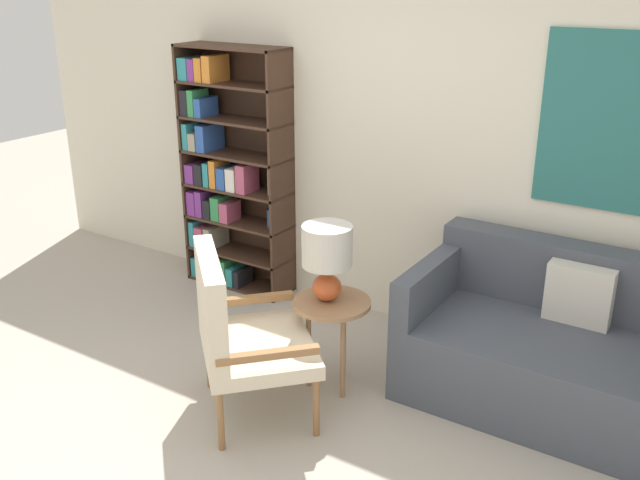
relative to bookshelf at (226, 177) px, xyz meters
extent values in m
plane|color=#B2A899|center=(1.21, -1.85, -0.86)|extent=(14.00, 14.00, 0.00)
cube|color=silver|center=(1.21, 0.18, 0.49)|extent=(6.40, 0.06, 2.70)
cube|color=#286B66|center=(2.65, 0.14, 0.68)|extent=(0.81, 0.02, 0.98)
cube|color=#422B1E|center=(-0.32, 0.00, 0.05)|extent=(0.02, 0.30, 1.82)
cube|color=#422B1E|center=(0.51, 0.00, 0.05)|extent=(0.02, 0.30, 1.82)
cube|color=#422B1E|center=(0.10, 0.00, 0.95)|extent=(0.85, 0.30, 0.02)
cube|color=#422B1E|center=(0.10, 0.00, -0.85)|extent=(0.85, 0.30, 0.02)
cube|color=#422B1E|center=(0.10, 0.15, 0.05)|extent=(0.85, 0.01, 1.82)
cube|color=#422B1E|center=(0.10, 0.00, -0.59)|extent=(0.85, 0.30, 0.02)
cube|color=teal|center=(-0.28, -0.02, -0.76)|extent=(0.05, 0.22, 0.15)
cube|color=#7A338C|center=(-0.21, -0.01, -0.74)|extent=(0.06, 0.25, 0.20)
cube|color=red|center=(-0.14, -0.04, -0.74)|extent=(0.07, 0.20, 0.20)
cube|color=black|center=(-0.07, -0.05, -0.75)|extent=(0.05, 0.17, 0.18)
cube|color=#338C4C|center=(0.01, -0.02, -0.74)|extent=(0.08, 0.22, 0.19)
cube|color=teal|center=(0.09, -0.03, -0.77)|extent=(0.06, 0.21, 0.14)
cube|color=black|center=(0.16, -0.04, -0.77)|extent=(0.04, 0.19, 0.13)
cube|color=#422B1E|center=(0.10, 0.00, -0.33)|extent=(0.85, 0.30, 0.02)
cube|color=teal|center=(-0.28, -0.01, -0.48)|extent=(0.05, 0.25, 0.20)
cube|color=#B24C6B|center=(-0.21, -0.01, -0.50)|extent=(0.08, 0.25, 0.16)
cube|color=gray|center=(-0.12, -0.02, -0.50)|extent=(0.06, 0.24, 0.17)
cube|color=#422B1E|center=(0.10, 0.00, -0.08)|extent=(0.85, 0.30, 0.02)
cube|color=#7A338C|center=(-0.26, -0.05, -0.23)|extent=(0.08, 0.17, 0.19)
cube|color=#7A338C|center=(-0.18, -0.03, -0.22)|extent=(0.06, 0.22, 0.20)
cube|color=black|center=(-0.11, -0.04, -0.25)|extent=(0.07, 0.18, 0.15)
cube|color=#338C4C|center=(-0.02, -0.02, -0.23)|extent=(0.08, 0.23, 0.18)
cube|color=#B24C6B|center=(0.06, -0.05, -0.25)|extent=(0.08, 0.17, 0.15)
cylinder|color=#334C6B|center=(0.43, 0.00, -0.25)|extent=(0.10, 0.10, 0.14)
cube|color=#422B1E|center=(0.10, 0.00, 0.18)|extent=(0.85, 0.30, 0.02)
cube|color=#7A338C|center=(-0.26, -0.05, 0.01)|extent=(0.08, 0.17, 0.14)
cube|color=black|center=(-0.17, -0.04, 0.01)|extent=(0.08, 0.19, 0.16)
cube|color=teal|center=(-0.09, -0.02, 0.02)|extent=(0.05, 0.24, 0.18)
cube|color=orange|center=(-0.03, -0.04, 0.04)|extent=(0.06, 0.19, 0.21)
cube|color=#2D56A8|center=(0.05, -0.03, 0.02)|extent=(0.07, 0.22, 0.16)
cube|color=silver|center=(0.14, -0.04, 0.02)|extent=(0.08, 0.20, 0.17)
cube|color=#B24C6B|center=(0.24, -0.04, 0.04)|extent=(0.08, 0.18, 0.21)
cylinder|color=beige|center=(0.44, 0.00, 0.03)|extent=(0.09, 0.09, 0.19)
cube|color=#422B1E|center=(0.10, 0.00, 0.44)|extent=(0.85, 0.30, 0.02)
cube|color=teal|center=(-0.27, -0.01, 0.29)|extent=(0.05, 0.25, 0.20)
cube|color=gray|center=(-0.21, -0.02, 0.26)|extent=(0.07, 0.22, 0.13)
cube|color=#2D56A8|center=(-0.13, -0.02, 0.29)|extent=(0.08, 0.24, 0.20)
cube|color=#422B1E|center=(0.10, 0.00, 0.70)|extent=(0.85, 0.30, 0.02)
cube|color=black|center=(-0.26, -0.04, 0.54)|extent=(0.07, 0.20, 0.19)
cube|color=#338C4C|center=(-0.20, -0.05, 0.55)|extent=(0.06, 0.18, 0.19)
cube|color=#2D56A8|center=(-0.13, -0.03, 0.52)|extent=(0.06, 0.20, 0.14)
cube|color=teal|center=(-0.26, -0.02, 0.79)|extent=(0.09, 0.23, 0.16)
cube|color=#7A338C|center=(-0.18, -0.02, 0.79)|extent=(0.06, 0.24, 0.16)
cube|color=orange|center=(-0.11, -0.03, 0.79)|extent=(0.06, 0.21, 0.17)
cube|color=orange|center=(-0.03, -0.02, 0.80)|extent=(0.07, 0.22, 0.19)
cylinder|color=olive|center=(1.65, -1.31, -0.68)|extent=(0.04, 0.04, 0.35)
cylinder|color=olive|center=(1.21, -0.89, -0.68)|extent=(0.04, 0.04, 0.35)
cylinder|color=olive|center=(1.31, -1.67, -0.68)|extent=(0.04, 0.04, 0.35)
cylinder|color=olive|center=(0.87, -1.25, -0.68)|extent=(0.04, 0.04, 0.35)
cube|color=beige|center=(1.26, -1.28, -0.46)|extent=(0.90, 0.90, 0.08)
cube|color=beige|center=(1.09, -1.45, -0.17)|extent=(0.57, 0.55, 0.51)
cube|color=olive|center=(1.50, -1.50, -0.32)|extent=(0.40, 0.41, 0.04)
cube|color=olive|center=(1.02, -1.06, -0.32)|extent=(0.40, 0.41, 0.04)
cube|color=#474C56|center=(2.65, -0.35, -0.63)|extent=(1.70, 0.91, 0.45)
cube|color=#474C56|center=(2.65, 0.00, -0.21)|extent=(1.70, 0.20, 0.40)
cube|color=#474C56|center=(1.86, -0.35, -0.27)|extent=(0.12, 0.91, 0.28)
cube|color=beige|center=(2.65, -0.15, -0.24)|extent=(0.36, 0.12, 0.34)
cylinder|color=#99704C|center=(1.47, -0.85, -0.31)|extent=(0.45, 0.45, 0.02)
cylinder|color=#99704C|center=(1.47, -0.72, -0.59)|extent=(0.03, 0.03, 0.53)
cylinder|color=#99704C|center=(1.35, -0.92, -0.59)|extent=(0.03, 0.03, 0.53)
cylinder|color=#99704C|center=(1.58, -0.92, -0.59)|extent=(0.03, 0.03, 0.53)
ellipsoid|color=#C65128|center=(1.44, -0.86, -0.22)|extent=(0.17, 0.17, 0.16)
cylinder|color=tan|center=(1.44, -0.86, -0.11)|extent=(0.02, 0.02, 0.06)
cylinder|color=beige|center=(1.44, -0.86, 0.03)|extent=(0.28, 0.28, 0.23)
camera|label=1|loc=(3.39, -3.96, 1.47)|focal=40.00mm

